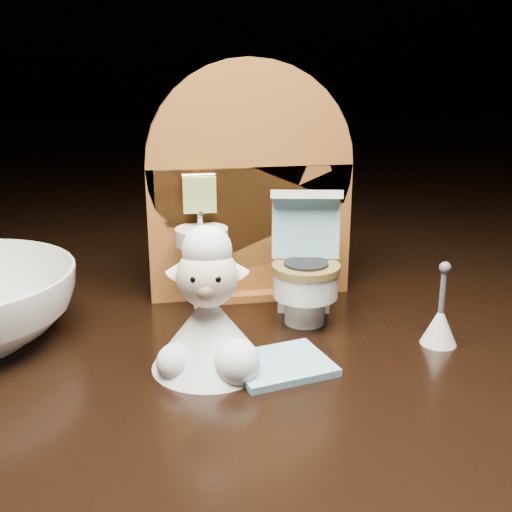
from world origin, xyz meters
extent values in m
cube|color=black|center=(0.00, 0.00, -0.05)|extent=(2.50, 2.50, 0.10)
cube|color=#9B5A25|center=(0.00, 0.07, 0.04)|extent=(0.13, 0.02, 0.09)
cylinder|color=#9B5A25|center=(0.00, 0.07, 0.09)|extent=(0.13, 0.02, 0.13)
cube|color=#9B5A25|center=(0.00, 0.07, 0.00)|extent=(0.05, 0.04, 0.01)
cylinder|color=white|center=(-0.03, 0.05, 0.02)|extent=(0.01, 0.01, 0.04)
cylinder|color=white|center=(-0.03, 0.04, 0.05)|extent=(0.03, 0.03, 0.01)
cylinder|color=silver|center=(-0.03, 0.05, 0.06)|extent=(0.00, 0.00, 0.01)
cube|color=#A5BA5F|center=(-0.03, 0.05, 0.07)|extent=(0.02, 0.01, 0.02)
cube|color=#9B5A25|center=(0.04, 0.06, 0.05)|extent=(0.02, 0.01, 0.02)
cylinder|color=beige|center=(0.04, 0.05, 0.05)|extent=(0.02, 0.02, 0.02)
cylinder|color=white|center=(0.02, 0.01, 0.01)|extent=(0.02, 0.02, 0.02)
cylinder|color=white|center=(0.02, 0.01, 0.03)|extent=(0.04, 0.04, 0.02)
cylinder|color=brown|center=(0.02, 0.01, 0.04)|extent=(0.04, 0.04, 0.00)
cube|color=white|center=(0.03, 0.03, 0.02)|extent=(0.03, 0.02, 0.05)
cube|color=#7FBACD|center=(0.03, 0.03, 0.06)|extent=(0.04, 0.02, 0.04)
cube|color=white|center=(0.03, 0.02, 0.08)|extent=(0.04, 0.02, 0.01)
cylinder|color=#C5CC4D|center=(0.04, 0.03, 0.05)|extent=(0.01, 0.01, 0.01)
cube|color=#7FBACD|center=(0.00, -0.04, 0.00)|extent=(0.06, 0.05, 0.00)
cone|color=white|center=(0.09, -0.03, 0.01)|extent=(0.02, 0.02, 0.02)
cylinder|color=#59595B|center=(0.09, -0.03, 0.03)|extent=(0.00, 0.00, 0.03)
sphere|color=#59595B|center=(0.09, -0.03, 0.04)|extent=(0.01, 0.01, 0.01)
cone|color=white|center=(-0.04, -0.03, 0.02)|extent=(0.06, 0.06, 0.04)
sphere|color=white|center=(-0.03, -0.05, 0.01)|extent=(0.02, 0.02, 0.02)
sphere|color=white|center=(-0.05, -0.04, 0.01)|extent=(0.02, 0.02, 0.02)
sphere|color=#F4DFC6|center=(-0.04, -0.04, 0.05)|extent=(0.03, 0.03, 0.03)
sphere|color=tan|center=(-0.04, -0.05, 0.05)|extent=(0.01, 0.01, 0.01)
sphere|color=white|center=(-0.04, -0.03, 0.06)|extent=(0.02, 0.02, 0.02)
cone|color=#F4DFC6|center=(-0.05, -0.03, 0.05)|extent=(0.01, 0.01, 0.01)
cone|color=#F4DFC6|center=(-0.02, -0.04, 0.05)|extent=(0.01, 0.01, 0.01)
sphere|color=black|center=(-0.04, -0.05, 0.05)|extent=(0.00, 0.00, 0.00)
sphere|color=black|center=(-0.03, -0.05, 0.05)|extent=(0.00, 0.00, 0.00)
camera|label=1|loc=(-0.06, -0.33, 0.15)|focal=45.00mm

